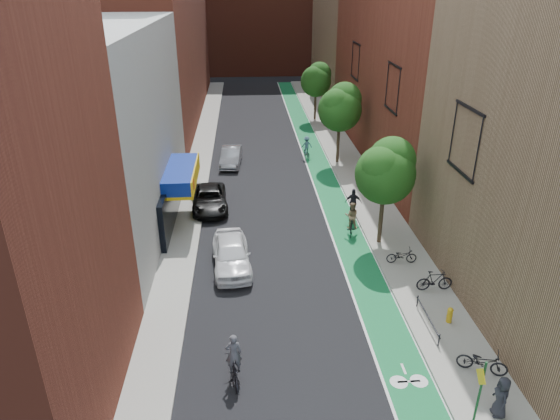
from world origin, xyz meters
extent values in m
plane|color=black|center=(0.00, 0.00, 0.00)|extent=(160.00, 160.00, 0.00)
cube|color=#136D33|center=(4.00, 26.00, 0.01)|extent=(2.00, 68.00, 0.01)
cube|color=gray|center=(-6.00, 26.00, 0.07)|extent=(2.00, 68.00, 0.15)
cube|color=gray|center=(6.50, 26.00, 0.07)|extent=(3.00, 68.00, 0.15)
cube|color=silver|center=(-11.00, 14.00, 6.00)|extent=(8.00, 20.00, 12.00)
cube|color=maroon|center=(-11.00, 42.00, 11.00)|extent=(8.00, 36.00, 22.00)
cube|color=maroon|center=(12.00, 26.00, 11.00)|extent=(8.00, 28.00, 22.00)
cube|color=#8C6B4C|center=(12.00, 50.00, 9.00)|extent=(8.00, 20.00, 18.00)
cube|color=maroon|center=(0.00, 72.00, 10.00)|extent=(30.00, 14.00, 20.00)
cylinder|color=#332619|center=(5.60, 10.00, 1.65)|extent=(0.24, 0.24, 3.30)
sphere|color=#1E4512|center=(5.60, 10.00, 4.38)|extent=(3.36, 3.36, 3.36)
sphere|color=#1E4512|center=(6.00, 10.30, 5.10)|extent=(2.64, 2.64, 2.64)
sphere|color=#1E4512|center=(5.30, 9.70, 4.86)|extent=(2.40, 2.40, 2.40)
cylinder|color=#332619|center=(5.60, 24.00, 1.73)|extent=(0.24, 0.24, 3.47)
sphere|color=#1E4512|center=(5.60, 24.00, 4.60)|extent=(3.53, 3.53, 3.53)
sphere|color=#1E4512|center=(6.00, 24.30, 5.36)|extent=(2.77, 2.77, 2.77)
sphere|color=#1E4512|center=(5.30, 23.70, 5.10)|extent=(2.52, 2.52, 2.52)
cylinder|color=#332619|center=(5.60, 38.00, 1.59)|extent=(0.24, 0.24, 3.19)
sphere|color=#1E4512|center=(5.60, 38.00, 4.23)|extent=(3.25, 3.25, 3.25)
sphere|color=#1E4512|center=(6.00, 38.30, 4.93)|extent=(2.55, 2.55, 2.55)
sphere|color=#1E4512|center=(5.30, 37.70, 4.70)|extent=(2.32, 2.32, 2.32)
cylinder|color=#194C26|center=(5.40, -3.50, 1.65)|extent=(0.08, 0.08, 3.00)
cube|color=yellow|center=(5.32, -3.50, 2.55)|extent=(0.02, 0.71, 0.71)
imported|color=white|center=(-3.00, 8.00, 0.83)|extent=(2.35, 5.02, 1.66)
imported|color=black|center=(-4.60, 15.71, 0.70)|extent=(2.72, 5.19, 1.39)
imported|color=gray|center=(-3.29, 24.39, 0.73)|extent=(1.90, 4.55, 1.46)
imported|color=black|center=(-2.76, -0.41, 0.48)|extent=(0.85, 1.89, 0.96)
imported|color=#48474F|center=(-2.76, -0.31, 1.23)|extent=(0.69, 0.49, 1.76)
imported|color=black|center=(4.21, 11.37, 0.53)|extent=(0.84, 1.83, 1.06)
imported|color=#9D7C5C|center=(4.21, 11.47, 1.20)|extent=(0.94, 0.79, 1.70)
imported|color=black|center=(4.70, 13.20, 0.40)|extent=(0.84, 1.59, 0.79)
imported|color=black|center=(4.70, 13.30, 1.24)|extent=(1.12, 0.65, 1.79)
imported|color=black|center=(3.20, 25.66, 0.47)|extent=(0.73, 1.63, 0.95)
imported|color=#416476|center=(3.20, 25.76, 1.13)|extent=(1.09, 0.75, 1.55)
imported|color=black|center=(6.92, -0.80, 0.65)|extent=(2.02, 1.41, 1.01)
imported|color=black|center=(7.05, 4.88, 0.70)|extent=(1.83, 0.53, 1.10)
imported|color=black|center=(6.20, 7.56, 0.58)|extent=(1.67, 0.65, 0.87)
imported|color=#212229|center=(6.60, -2.91, 0.97)|extent=(0.61, 0.86, 1.64)
cylinder|color=gold|center=(6.86, 2.35, 0.43)|extent=(0.25, 0.25, 0.56)
sphere|color=gold|center=(6.86, 2.35, 0.78)|extent=(0.27, 0.27, 0.27)
camera|label=1|loc=(-2.06, -15.33, 14.28)|focal=32.00mm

